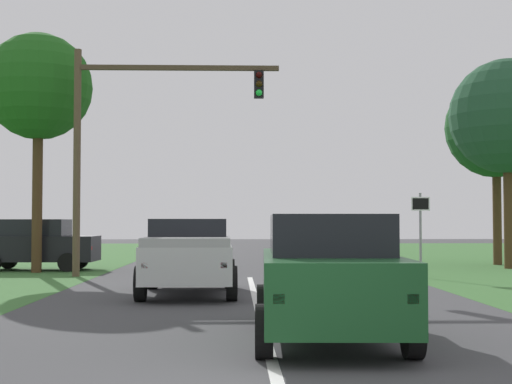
% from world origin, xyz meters
% --- Properties ---
extents(ground_plane, '(120.00, 120.00, 0.00)m').
position_xyz_m(ground_plane, '(0.00, 9.50, 0.00)').
color(ground_plane, '#424244').
extents(red_suv_near, '(2.33, 4.99, 1.91)m').
position_xyz_m(red_suv_near, '(0.94, 4.22, 1.01)').
color(red_suv_near, '#194C23').
rests_on(red_suv_near, ground_plane).
extents(pickup_truck_lead, '(2.40, 5.04, 1.87)m').
position_xyz_m(pickup_truck_lead, '(-1.62, 11.23, 0.96)').
color(pickup_truck_lead, silver).
rests_on(pickup_truck_lead, ground_plane).
extents(traffic_light, '(6.82, 0.40, 7.54)m').
position_xyz_m(traffic_light, '(-3.97, 17.52, 4.93)').
color(traffic_light, brown).
rests_on(traffic_light, ground_plane).
extents(keep_moving_sign, '(0.60, 0.09, 2.73)m').
position_xyz_m(keep_moving_sign, '(5.50, 16.68, 1.74)').
color(keep_moving_sign, gray).
rests_on(keep_moving_sign, ground_plane).
extents(oak_tree_right, '(4.44, 4.44, 8.11)m').
position_xyz_m(oak_tree_right, '(10.05, 21.20, 5.86)').
color(oak_tree_right, '#4C351E').
rests_on(oak_tree_right, ground_plane).
extents(crossing_suv_far, '(4.44, 2.15, 1.89)m').
position_xyz_m(crossing_suv_far, '(-7.90, 20.77, 0.98)').
color(crossing_suv_far, black).
rests_on(crossing_suv_far, ground_plane).
extents(extra_tree_1, '(3.81, 3.81, 8.55)m').
position_xyz_m(extra_tree_1, '(-7.52, 19.49, 6.60)').
color(extra_tree_1, '#4C351E').
rests_on(extra_tree_1, ground_plane).
extents(extra_tree_2, '(4.23, 4.23, 7.89)m').
position_xyz_m(extra_tree_2, '(10.51, 23.73, 5.75)').
color(extra_tree_2, '#4C351E').
rests_on(extra_tree_2, ground_plane).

